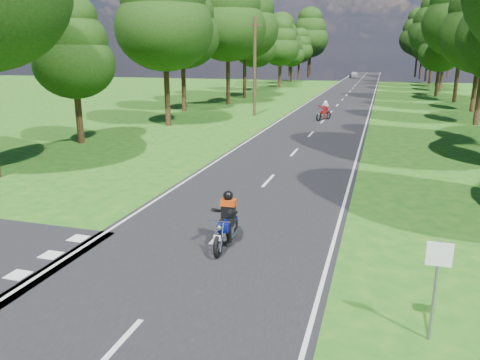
% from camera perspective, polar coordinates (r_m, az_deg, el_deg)
% --- Properties ---
extents(ground, '(160.00, 160.00, 0.00)m').
position_cam_1_polar(ground, '(12.40, -5.30, -9.64)').
color(ground, '#1A5C15').
rests_on(ground, ground).
extents(main_road, '(7.00, 140.00, 0.02)m').
position_cam_1_polar(main_road, '(60.77, 12.86, 10.05)').
color(main_road, black).
rests_on(main_road, ground).
extents(road_markings, '(7.40, 140.00, 0.01)m').
position_cam_1_polar(road_markings, '(58.92, 12.58, 9.92)').
color(road_markings, silver).
rests_on(road_markings, main_road).
extents(treeline, '(40.00, 115.35, 14.78)m').
position_cam_1_polar(treeline, '(70.58, 15.13, 17.30)').
color(treeline, black).
rests_on(treeline, ground).
extents(telegraph_pole, '(1.20, 0.26, 8.00)m').
position_cam_1_polar(telegraph_pole, '(39.77, 1.80, 13.68)').
color(telegraph_pole, '#382616').
rests_on(telegraph_pole, ground).
extents(road_sign, '(0.45, 0.07, 2.00)m').
position_cam_1_polar(road_sign, '(9.31, 22.86, -10.60)').
color(road_sign, slate).
rests_on(road_sign, ground).
extents(rider_near_blue, '(0.69, 1.88, 1.55)m').
position_cam_1_polar(rider_near_blue, '(12.85, -1.70, -4.84)').
color(rider_near_blue, navy).
rests_on(rider_near_blue, main_road).
extents(rider_far_red, '(1.29, 1.90, 1.51)m').
position_cam_1_polar(rider_far_red, '(37.80, 10.19, 8.35)').
color(rider_far_red, '#B1140D').
rests_on(rider_far_red, main_road).
extents(distant_car, '(2.42, 4.17, 1.33)m').
position_cam_1_polar(distant_car, '(101.64, 13.72, 12.36)').
color(distant_car, silver).
rests_on(distant_car, main_road).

